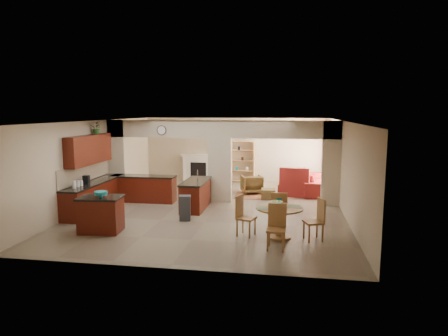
% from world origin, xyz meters
% --- Properties ---
extents(floor, '(10.00, 10.00, 0.00)m').
position_xyz_m(floor, '(0.00, 0.00, 0.00)').
color(floor, '#746750').
rests_on(floor, ground).
extents(ceiling, '(10.00, 10.00, 0.00)m').
position_xyz_m(ceiling, '(0.00, 0.00, 2.80)').
color(ceiling, white).
rests_on(ceiling, wall_back).
extents(wall_back, '(8.00, 0.00, 8.00)m').
position_xyz_m(wall_back, '(0.00, 5.00, 1.40)').
color(wall_back, '#C4B18F').
rests_on(wall_back, floor).
extents(wall_front, '(8.00, 0.00, 8.00)m').
position_xyz_m(wall_front, '(0.00, -5.00, 1.40)').
color(wall_front, '#C4B18F').
rests_on(wall_front, floor).
extents(wall_left, '(0.00, 10.00, 10.00)m').
position_xyz_m(wall_left, '(-4.00, 0.00, 1.40)').
color(wall_left, '#C4B18F').
rests_on(wall_left, floor).
extents(wall_right, '(0.00, 10.00, 10.00)m').
position_xyz_m(wall_right, '(4.00, 0.00, 1.40)').
color(wall_right, '#C4B18F').
rests_on(wall_right, floor).
extents(partition_left_pier, '(0.60, 0.25, 2.80)m').
position_xyz_m(partition_left_pier, '(-3.70, 1.00, 1.40)').
color(partition_left_pier, '#C4B18F').
rests_on(partition_left_pier, floor).
extents(partition_center_pier, '(0.80, 0.25, 2.20)m').
position_xyz_m(partition_center_pier, '(0.00, 1.00, 1.10)').
color(partition_center_pier, '#C4B18F').
rests_on(partition_center_pier, floor).
extents(partition_right_pier, '(0.60, 0.25, 2.80)m').
position_xyz_m(partition_right_pier, '(3.70, 1.00, 1.40)').
color(partition_right_pier, '#C4B18F').
rests_on(partition_right_pier, floor).
extents(partition_header, '(8.00, 0.25, 0.60)m').
position_xyz_m(partition_header, '(0.00, 1.00, 2.50)').
color(partition_header, '#C4B18F').
rests_on(partition_header, partition_center_pier).
extents(kitchen_counter, '(2.52, 3.29, 1.48)m').
position_xyz_m(kitchen_counter, '(-3.26, -0.25, 0.46)').
color(kitchen_counter, '#3F0C07').
rests_on(kitchen_counter, floor).
extents(upper_cabinets, '(0.35, 2.40, 0.90)m').
position_xyz_m(upper_cabinets, '(-3.82, -0.80, 1.92)').
color(upper_cabinets, '#3F0C07').
rests_on(upper_cabinets, wall_left).
extents(peninsula, '(0.70, 1.85, 0.91)m').
position_xyz_m(peninsula, '(-0.60, -0.11, 0.46)').
color(peninsula, '#3F0C07').
rests_on(peninsula, floor).
extents(wall_clock, '(0.34, 0.03, 0.34)m').
position_xyz_m(wall_clock, '(-2.00, 0.85, 2.45)').
color(wall_clock, '#4D2B19').
rests_on(wall_clock, partition_header).
extents(rug, '(1.60, 1.30, 0.01)m').
position_xyz_m(rug, '(1.20, 2.10, 0.01)').
color(rug, '#925835').
rests_on(rug, floor).
extents(fireplace, '(1.60, 0.35, 1.20)m').
position_xyz_m(fireplace, '(-1.60, 4.83, 0.61)').
color(fireplace, white).
rests_on(fireplace, floor).
extents(shelving_unit, '(1.00, 0.32, 1.80)m').
position_xyz_m(shelving_unit, '(0.35, 4.82, 0.90)').
color(shelving_unit, '#A46938').
rests_on(shelving_unit, floor).
extents(window_a, '(0.02, 0.90, 1.90)m').
position_xyz_m(window_a, '(3.97, 2.30, 1.20)').
color(window_a, white).
rests_on(window_a, wall_right).
extents(window_b, '(0.02, 0.90, 1.90)m').
position_xyz_m(window_b, '(3.97, 4.00, 1.20)').
color(window_b, white).
rests_on(window_b, wall_right).
extents(glazed_door, '(0.02, 0.70, 2.10)m').
position_xyz_m(glazed_door, '(3.97, 3.15, 1.05)').
color(glazed_door, white).
rests_on(glazed_door, wall_right).
extents(drape_a_left, '(0.10, 0.28, 2.30)m').
position_xyz_m(drape_a_left, '(3.93, 1.70, 1.20)').
color(drape_a_left, '#451C1B').
rests_on(drape_a_left, wall_right).
extents(drape_a_right, '(0.10, 0.28, 2.30)m').
position_xyz_m(drape_a_right, '(3.93, 2.90, 1.20)').
color(drape_a_right, '#451C1B').
rests_on(drape_a_right, wall_right).
extents(drape_b_left, '(0.10, 0.28, 2.30)m').
position_xyz_m(drape_b_left, '(3.93, 3.40, 1.20)').
color(drape_b_left, '#451C1B').
rests_on(drape_b_left, wall_right).
extents(drape_b_right, '(0.10, 0.28, 2.30)m').
position_xyz_m(drape_b_right, '(3.93, 4.60, 1.20)').
color(drape_b_right, '#451C1B').
rests_on(drape_b_right, wall_right).
extents(ceiling_fan, '(1.00, 1.00, 0.10)m').
position_xyz_m(ceiling_fan, '(1.50, 3.00, 2.56)').
color(ceiling_fan, white).
rests_on(ceiling_fan, ceiling).
extents(kitchen_island, '(1.14, 0.86, 0.93)m').
position_xyz_m(kitchen_island, '(-2.46, -2.92, 0.47)').
color(kitchen_island, '#3F0C07').
rests_on(kitchen_island, floor).
extents(teal_bowl, '(0.33, 0.33, 0.15)m').
position_xyz_m(teal_bowl, '(-2.40, -2.98, 1.01)').
color(teal_bowl, teal).
rests_on(teal_bowl, kitchen_island).
extents(trash_can, '(0.36, 0.32, 0.67)m').
position_xyz_m(trash_can, '(-0.58, -1.53, 0.33)').
color(trash_can, '#303032').
rests_on(trash_can, floor).
extents(dining_table, '(1.14, 1.14, 0.78)m').
position_xyz_m(dining_table, '(2.11, -2.73, 0.52)').
color(dining_table, '#A46938').
rests_on(dining_table, floor).
extents(fruit_bowl, '(0.32, 0.32, 0.17)m').
position_xyz_m(fruit_bowl, '(2.04, -2.74, 0.86)').
color(fruit_bowl, '#73C029').
rests_on(fruit_bowl, dining_table).
extents(sofa, '(2.87, 1.36, 0.81)m').
position_xyz_m(sofa, '(3.30, 3.20, 0.40)').
color(sofa, maroon).
rests_on(sofa, floor).
extents(chaise, '(1.18, 1.02, 0.43)m').
position_xyz_m(chaise, '(2.54, 2.44, 0.21)').
color(chaise, maroon).
rests_on(chaise, floor).
extents(armchair, '(0.95, 0.96, 0.69)m').
position_xyz_m(armchair, '(0.97, 2.54, 0.35)').
color(armchair, maroon).
rests_on(armchair, floor).
extents(ottoman, '(0.52, 0.52, 0.36)m').
position_xyz_m(ottoman, '(1.64, 1.65, 0.18)').
color(ottoman, maroon).
rests_on(ottoman, floor).
extents(plant, '(0.40, 0.37, 0.39)m').
position_xyz_m(plant, '(-3.82, -0.25, 2.56)').
color(plant, '#1D4C14').
rests_on(plant, upper_cabinets).
extents(chair_north, '(0.43, 0.43, 1.02)m').
position_xyz_m(chair_north, '(2.09, -2.03, 0.55)').
color(chair_north, '#A46938').
rests_on(chair_north, floor).
extents(chair_east, '(0.54, 0.54, 1.02)m').
position_xyz_m(chair_east, '(3.02, -2.73, 0.55)').
color(chair_east, '#A46938').
rests_on(chair_east, floor).
extents(chair_south, '(0.45, 0.45, 1.02)m').
position_xyz_m(chair_south, '(2.07, -3.46, 0.55)').
color(chair_south, '#A46938').
rests_on(chair_south, floor).
extents(chair_west, '(0.53, 0.53, 1.02)m').
position_xyz_m(chair_west, '(1.21, -2.63, 0.55)').
color(chair_west, '#A46938').
rests_on(chair_west, floor).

